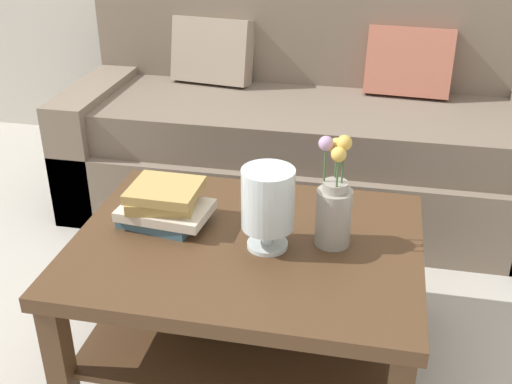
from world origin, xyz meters
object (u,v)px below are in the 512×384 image
Objects in this scene: coffee_table at (246,274)px; flower_pitcher at (334,206)px; glass_hurricane_vase at (268,202)px; book_stack_main at (164,205)px; couch at (307,134)px.

flower_pitcher is at bearing 8.34° from coffee_table.
glass_hurricane_vase is at bearing -162.30° from flower_pitcher.
book_stack_main is at bearing 169.54° from coffee_table.
flower_pitcher reaches higher than coffee_table.
coffee_table is 3.00× the size of flower_pitcher.
coffee_table is 0.36m from book_stack_main.
flower_pitcher is (0.20, 0.06, -0.03)m from glass_hurricane_vase.
coffee_table is 0.30m from glass_hurricane_vase.
flower_pitcher is (0.27, 0.04, 0.27)m from coffee_table.
glass_hurricane_vase reaches higher than book_stack_main.
flower_pitcher is (0.23, -1.16, 0.24)m from couch.
flower_pitcher is at bearing -1.41° from book_stack_main.
couch is 1.21m from flower_pitcher.
glass_hurricane_vase is 0.21m from flower_pitcher.
couch is 2.04× the size of coffee_table.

